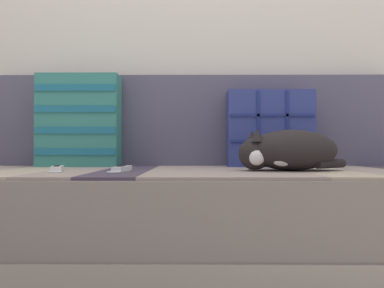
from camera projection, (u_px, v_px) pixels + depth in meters
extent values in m
plane|color=#A89E8E|center=(199.00, 276.00, 1.38)|extent=(14.00, 14.00, 0.00)
cube|color=beige|center=(198.00, 2.00, 1.98)|extent=(6.00, 0.06, 2.50)
cube|color=gray|center=(199.00, 249.00, 1.49)|extent=(2.00, 0.90, 0.15)
cube|color=#6B605B|center=(199.00, 201.00, 1.49)|extent=(1.96, 0.88, 0.23)
cube|color=tan|center=(33.00, 171.00, 1.48)|extent=(0.19, 0.79, 0.01)
cube|color=gray|center=(80.00, 171.00, 1.47)|extent=(0.19, 0.79, 0.01)
cube|color=#423847|center=(128.00, 171.00, 1.47)|extent=(0.19, 0.79, 0.01)
cube|color=gray|center=(175.00, 171.00, 1.47)|extent=(0.19, 0.79, 0.01)
cube|color=gray|center=(223.00, 171.00, 1.47)|extent=(0.19, 0.79, 0.01)
cube|color=gray|center=(271.00, 171.00, 1.47)|extent=(0.19, 0.79, 0.01)
cube|color=tan|center=(319.00, 171.00, 1.47)|extent=(0.19, 0.79, 0.01)
cube|color=gray|center=(367.00, 171.00, 1.47)|extent=(0.19, 0.79, 0.01)
cube|color=#514C60|center=(198.00, 121.00, 1.87)|extent=(1.96, 0.14, 0.44)
cube|color=navy|center=(270.00, 129.00, 1.72)|extent=(0.39, 0.13, 0.35)
cube|color=navy|center=(273.00, 141.00, 1.66)|extent=(0.37, 0.01, 0.01)
cube|color=navy|center=(258.00, 128.00, 1.66)|extent=(0.01, 0.01, 0.33)
cube|color=navy|center=(273.00, 115.00, 1.66)|extent=(0.37, 0.01, 0.01)
cube|color=navy|center=(287.00, 128.00, 1.66)|extent=(0.01, 0.01, 0.33)
cube|color=#337A70|center=(80.00, 121.00, 1.73)|extent=(0.37, 0.13, 0.42)
cube|color=#1E667F|center=(75.00, 152.00, 1.66)|extent=(0.36, 0.01, 0.03)
cube|color=#1E667F|center=(75.00, 130.00, 1.66)|extent=(0.36, 0.01, 0.03)
cube|color=#1E667F|center=(75.00, 109.00, 1.66)|extent=(0.36, 0.01, 0.03)
cube|color=#1E667F|center=(75.00, 88.00, 1.66)|extent=(0.36, 0.01, 0.03)
ellipsoid|color=black|center=(292.00, 150.00, 1.40)|extent=(0.37, 0.26, 0.15)
sphere|color=black|center=(255.00, 154.00, 1.39)|extent=(0.12, 0.12, 0.12)
sphere|color=white|center=(256.00, 157.00, 1.35)|extent=(0.07, 0.07, 0.07)
ellipsoid|color=white|center=(283.00, 157.00, 1.34)|extent=(0.10, 0.05, 0.07)
cylinder|color=black|center=(330.00, 164.00, 1.39)|extent=(0.14, 0.12, 0.03)
cone|color=black|center=(257.00, 136.00, 1.36)|extent=(0.05, 0.05, 0.04)
cone|color=black|center=(252.00, 136.00, 1.42)|extent=(0.05, 0.05, 0.04)
cube|color=white|center=(122.00, 169.00, 1.37)|extent=(0.05, 0.15, 0.02)
cube|color=black|center=(121.00, 166.00, 1.36)|extent=(0.02, 0.05, 0.00)
cube|color=black|center=(127.00, 168.00, 1.44)|extent=(0.03, 0.01, 0.02)
torus|color=silver|center=(114.00, 172.00, 1.28)|extent=(0.05, 0.05, 0.01)
cube|color=white|center=(57.00, 169.00, 1.38)|extent=(0.07, 0.14, 0.02)
cube|color=black|center=(57.00, 166.00, 1.37)|extent=(0.03, 0.05, 0.00)
cube|color=black|center=(59.00, 168.00, 1.44)|extent=(0.03, 0.02, 0.02)
torus|color=silver|center=(55.00, 172.00, 1.29)|extent=(0.06, 0.06, 0.01)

